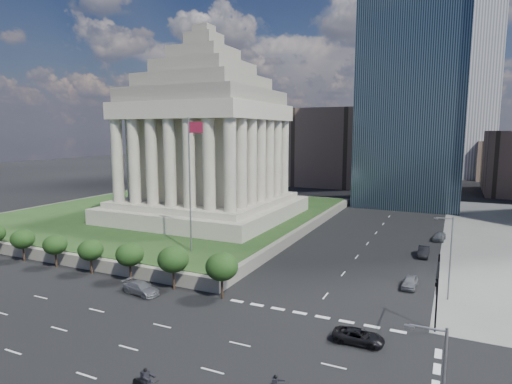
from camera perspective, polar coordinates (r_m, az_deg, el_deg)
The scene contains 16 objects.
ground at distance 130.76m, azimuth 18.90°, elevation -1.08°, with size 500.00×500.00×0.00m, color black.
plaza_terrace at distance 99.69m, azimuth -11.35°, elevation -3.02°, with size 66.00×70.00×1.80m, color slate.
plaza_lawn at distance 99.51m, azimuth -11.37°, elevation -2.48°, with size 64.00×68.00×0.10m, color #203B18.
war_memorial at distance 90.05m, azimuth -6.77°, elevation 9.03°, with size 34.00×34.00×39.00m, color #A29688, non-canonical shape.
flagpole at distance 63.62m, azimuth -8.71°, elevation 1.93°, with size 2.52×0.24×20.00m.
tree_row at distance 66.96m, azimuth -23.27°, elevation -7.14°, with size 53.00×4.00×6.00m, color black, non-canonical shape.
midrise_glass at distance 124.49m, azimuth 20.22°, elevation 12.29°, with size 26.00×26.00×60.00m, color black.
building_filler_nw at distance 164.49m, azimuth 9.82°, elevation 5.94°, with size 24.00×30.00×28.00m, color brown.
traffic_signal_ne at distance 44.70m, azimuth 22.99°, elevation -11.61°, with size 0.30×5.74×8.00m.
street_lamp_north at distance 55.40m, azimuth 24.35°, elevation -7.47°, with size 2.13×0.22×10.00m.
pickup_truck at distance 43.60m, azimuth 13.51°, elevation -18.22°, with size 2.22×4.81×1.34m, color black.
suv_grey at distance 55.61m, azimuth -15.09°, elevation -12.26°, with size 5.22×2.12×1.52m, color slate.
parked_sedan_near at distance 59.19m, azimuth 19.83°, elevation -11.23°, with size 1.73×4.29×1.46m, color gray.
parked_sedan_mid at distance 73.90m, azimuth 21.44°, elevation -7.43°, with size 4.69×1.63×1.54m, color black.
parked_sedan_far at distance 85.52m, azimuth 23.26°, elevation -5.45°, with size 1.87×4.65×1.58m, color #595C61.
motorcycle_trail at distance 36.43m, azimuth -14.62°, elevation -23.16°, with size 2.91×0.79×2.17m, color black, non-canonical shape.
Camera 1 is at (13.38, -28.55, 19.83)m, focal length 30.00 mm.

